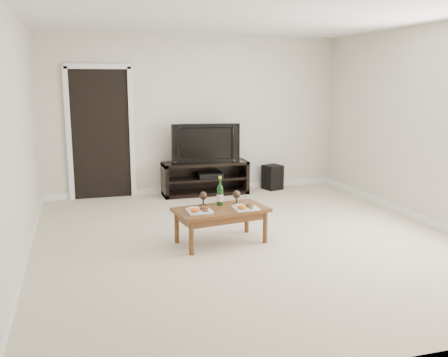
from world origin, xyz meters
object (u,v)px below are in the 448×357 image
at_px(subwoofer, 272,177).
at_px(coffee_table, 221,226).
at_px(television, 205,143).
at_px(media_console, 205,178).

distance_m(subwoofer, coffee_table, 3.05).
height_order(television, subwoofer, television).
distance_m(media_console, television, 0.60).
distance_m(media_console, subwoofer, 1.23).
height_order(subwoofer, coffee_table, subwoofer).
bearing_deg(television, media_console, 0.00).
xyz_separation_m(television, coffee_table, (-0.44, -2.50, -0.66)).
bearing_deg(television, subwoofer, 9.42).
bearing_deg(media_console, television, 0.00).
height_order(media_console, coffee_table, media_console).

